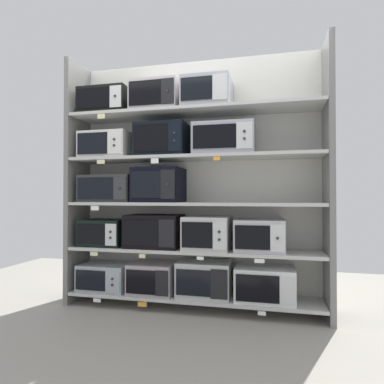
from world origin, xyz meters
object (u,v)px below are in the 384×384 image
Objects in this scene: microwave_9 at (159,185)px; microwave_1 at (154,277)px; microwave_0 at (106,276)px; microwave_3 at (265,284)px; microwave_7 at (260,235)px; microwave_15 at (207,94)px; microwave_13 at (107,103)px; microwave_6 at (207,233)px; microwave_14 at (157,98)px; microwave_12 at (225,140)px; microwave_2 at (205,279)px; microwave_10 at (107,146)px; microwave_5 at (155,231)px; microwave_8 at (109,189)px; microwave_4 at (104,232)px; microwave_11 at (162,140)px.

microwave_1 is at bearing -179.95° from microwave_9.
microwave_3 reaches higher than microwave_0.
microwave_7 is 1.43m from microwave_15.
microwave_13 is 1.11× the size of microwave_15.
microwave_6 is 0.95× the size of microwave_15.
microwave_0 is 1.15× the size of microwave_6.
microwave_9 is at bearing 0.38° from microwave_14.
microwave_0 is at bearing -180.00° from microwave_12.
microwave_12 is at bearing 0.02° from microwave_14.
microwave_10 reaches higher than microwave_2.
microwave_10 is 0.99× the size of microwave_13.
microwave_14 is at bearing -0.25° from microwave_1.
microwave_12 is (0.70, 0.00, 0.88)m from microwave_5.
microwave_10 is (-0.52, -0.00, 0.87)m from microwave_5.
microwave_8 is (-1.01, -0.00, 0.87)m from microwave_2.
microwave_7 is 0.94× the size of microwave_14.
microwave_1 is 0.78× the size of microwave_12.
microwave_6 is 0.67m from microwave_9.
microwave_2 is at bearing 0.02° from microwave_10.
microwave_0 is 1.13× the size of microwave_1.
microwave_1 is 0.88× the size of microwave_10.
microwave_8 is (-1.53, -0.00, 0.44)m from microwave_7.
microwave_1 is 0.98× the size of microwave_7.
microwave_6 is (0.03, -0.00, 0.44)m from microwave_2.
microwave_6 is at bearing 0.01° from microwave_10.
microwave_9 reaches higher than microwave_8.
microwave_9 is at bearing 0.00° from microwave_0.
microwave_14 is (-0.03, -0.00, 0.88)m from microwave_9.
microwave_9 is (0.59, -0.00, 0.49)m from microwave_4.
microwave_12 is at bearing 0.03° from microwave_11.
microwave_9 is 0.96× the size of microwave_14.
microwave_1 is 0.98× the size of microwave_4.
microwave_0 is 1.80m from microwave_13.
microwave_9 reaches higher than microwave_7.
microwave_9 is 0.78m from microwave_12.
microwave_10 is at bearing -175.30° from microwave_13.
microwave_11 is (0.57, -0.00, 0.48)m from microwave_8.
microwave_3 is 1.06× the size of microwave_10.
microwave_4 is 1.55m from microwave_12.
microwave_14 is (0.54, -0.00, 1.81)m from microwave_0.
microwave_13 is 0.54m from microwave_14.
microwave_5 reaches higher than microwave_4.
microwave_14 is (-1.05, -0.00, 1.79)m from microwave_3.
microwave_6 is at bearing 0.03° from microwave_11.
microwave_11 is 1.05× the size of microwave_14.
microwave_1 is at bearing -179.99° from microwave_7.
microwave_15 is at bearing 0.04° from microwave_11.
microwave_14 reaches higher than microwave_0.
microwave_14 is (0.54, 0.00, 0.46)m from microwave_10.
microwave_1 reaches higher than microwave_0.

